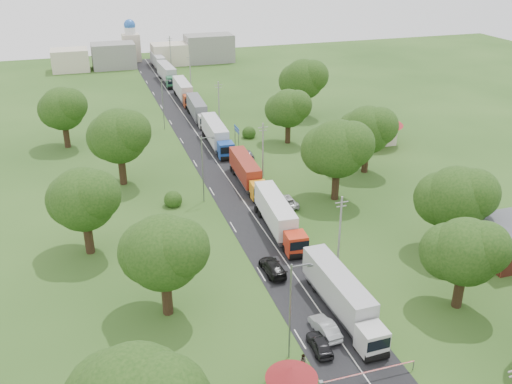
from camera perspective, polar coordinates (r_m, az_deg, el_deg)
name	(u,v)px	position (r m, az deg, el deg)	size (l,w,h in m)	color
ground	(274,245)	(71.85, 1.77, -5.28)	(260.00, 260.00, 0.00)	#254717
road	(231,183)	(88.93, -2.48, 0.86)	(8.00, 200.00, 0.04)	black
boom_barrier	(354,376)	(52.31, 9.82, -17.69)	(9.22, 0.35, 1.18)	slate
guard_booth	(292,379)	(49.54, 3.57, -18.20)	(4.40, 4.40, 3.45)	beige
info_sign	(237,133)	(102.63, -1.94, 5.97)	(0.12, 3.10, 4.10)	slate
pole_1	(340,231)	(65.87, 8.38, -3.86)	(1.60, 0.24, 9.00)	gray
pole_2	(263,149)	(89.53, 0.69, 4.28)	(1.60, 0.24, 9.00)	gray
pole_3	(219,103)	(115.15, -3.73, 8.89)	(1.60, 0.24, 9.00)	gray
pole_4	(190,73)	(141.68, -6.58, 11.77)	(1.60, 0.24, 9.00)	gray
pole_5	(170,51)	(168.68, -8.56, 13.72)	(1.60, 0.24, 9.00)	gray
lamp_0	(292,307)	(51.52, 3.61, -11.40)	(2.03, 0.22, 10.00)	slate
lamp_1	(204,166)	(81.15, -5.26, 2.62)	(2.03, 0.22, 10.00)	slate
lamp_2	(164,102)	(113.87, -9.23, 8.89)	(2.03, 0.22, 10.00)	slate
tree_2	(465,251)	(61.16, 20.14, -5.57)	(8.00, 8.00, 10.10)	#382616
tree_3	(456,197)	(71.26, 19.37, -0.51)	(8.80, 8.80, 11.07)	#382616
tree_4	(337,148)	(81.69, 8.12, 4.36)	(9.60, 9.60, 12.05)	#382616
tree_5	(367,129)	(92.54, 11.06, 6.17)	(8.80, 8.80, 11.07)	#382616
tree_6	(288,108)	(104.62, 3.23, 8.37)	(8.00, 8.00, 10.10)	#382616
tree_7	(303,79)	(121.03, 4.76, 11.18)	(9.60, 9.60, 12.05)	#382616
tree_10	(163,252)	(56.88, -9.26, -5.90)	(8.80, 8.80, 11.07)	#382616
tree_11	(83,199)	(69.93, -16.90, -0.64)	(8.80, 8.80, 11.07)	#382616
tree_12	(119,136)	(88.50, -13.58, 5.51)	(9.60, 9.60, 12.05)	#382616
tree_13	(62,108)	(107.72, -18.79, 7.92)	(8.80, 8.80, 11.07)	#382616
house_cream	(374,124)	(107.21, 11.76, 6.64)	(10.08, 10.08, 5.80)	beige
distant_town	(151,53)	(173.09, -10.44, 13.47)	(52.00, 8.00, 8.00)	gray
church	(131,43)	(180.06, -12.38, 14.35)	(5.00, 5.00, 12.30)	beige
truck_0	(342,295)	(59.31, 8.60, -10.20)	(2.87, 15.03, 4.16)	silver
truck_1	(278,216)	(74.01, 2.19, -2.39)	(3.36, 15.11, 4.17)	red
truck_2	(247,172)	(87.94, -0.93, 2.06)	(2.88, 14.12, 3.90)	orange
truck_3	(216,134)	(104.03, -3.99, 5.77)	(3.18, 15.62, 4.32)	#194097
truck_4	(198,110)	(120.02, -5.85, 8.20)	(3.04, 14.63, 4.04)	#BCBCBC
truck_5	(184,91)	(134.72, -7.25, 10.01)	(2.86, 15.39, 4.26)	#9D3718
truck_6	(167,74)	(152.27, -8.86, 11.63)	(3.20, 15.75, 4.35)	#24603D
truck_7	(158,62)	(168.56, -9.74, 12.72)	(2.81, 13.90, 3.85)	silver
car_lane_front	(320,344)	(55.43, 6.39, -14.88)	(1.62, 4.03, 1.37)	black
car_lane_mid	(325,328)	(57.29, 6.92, -13.33)	(1.56, 4.47, 1.47)	#A2A5AA
car_lane_rear	(273,267)	(65.89, 1.68, -7.53)	(2.09, 5.14, 1.49)	black
car_verge_near	(287,201)	(81.58, 3.10, -0.93)	(2.22, 4.82, 1.34)	#B9B9B9
car_verge_far	(247,154)	(98.87, -0.91, 3.83)	(1.70, 4.23, 1.44)	slate
pedestrian_booth	(303,362)	(53.16, 4.76, -16.63)	(0.80, 0.62, 1.65)	gray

